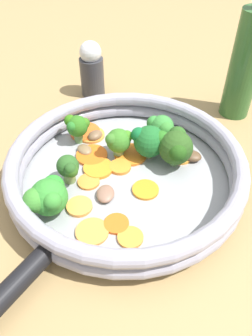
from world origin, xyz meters
TOP-DOWN VIEW (x-y plane):
  - ground_plane at (0.00, 0.00)m, footprint 4.00×4.00m
  - skillet at (0.00, 0.00)m, footprint 0.29×0.29m
  - skillet_rim_wall at (0.00, 0.00)m, footprint 0.31×0.31m
  - skillet_rivet_left at (0.12, 0.08)m, footprint 0.01×0.01m
  - skillet_rivet_right at (0.06, 0.13)m, footprint 0.01×0.01m
  - carrot_slice_0 at (0.01, -0.02)m, footprint 0.03×0.03m
  - carrot_slice_1 at (-0.01, -0.04)m, footprint 0.07×0.07m
  - carrot_slice_2 at (0.01, 0.10)m, footprint 0.03×0.03m
  - carrot_slice_3 at (0.06, 0.05)m, footprint 0.04×0.04m
  - carrot_slice_4 at (0.04, -0.02)m, footprint 0.06×0.06m
  - carrot_slice_5 at (0.05, 0.09)m, footprint 0.04×0.04m
  - carrot_slice_6 at (0.05, 0.01)m, footprint 0.04×0.04m
  - carrot_slice_7 at (0.02, 0.08)m, footprint 0.04×0.04m
  - carrot_slice_8 at (-0.08, -0.03)m, footprint 0.04×0.04m
  - carrot_slice_9 at (0.04, -0.09)m, footprint 0.05×0.05m
  - carrot_slice_10 at (0.04, -0.05)m, footprint 0.06×0.06m
  - carrot_slice_11 at (-0.02, 0.03)m, footprint 0.05×0.05m
  - carrot_slice_12 at (0.05, -0.10)m, footprint 0.06×0.06m
  - broccoli_floret_0 at (-0.04, -0.04)m, footprint 0.05×0.04m
  - broccoli_floret_1 at (-0.07, -0.02)m, footprint 0.05×0.06m
  - broccoli_floret_2 at (0.01, -0.04)m, footprint 0.04×0.03m
  - broccoli_floret_3 at (-0.06, -0.07)m, footprint 0.04×0.04m
  - broccoli_floret_4 at (0.06, -0.08)m, footprint 0.04×0.03m
  - broccoli_floret_5 at (0.10, 0.05)m, footprint 0.05×0.05m
  - broccoli_floret_6 at (0.07, 0.01)m, footprint 0.03×0.03m
  - mushroom_piece_0 at (0.04, -0.09)m, footprint 0.03×0.03m
  - mushroom_piece_1 at (0.03, 0.03)m, footprint 0.03×0.03m
  - mushroom_piece_2 at (0.05, -0.06)m, footprint 0.03×0.03m
  - mushroom_piece_3 at (-0.10, -0.02)m, footprint 0.04×0.03m
  - salt_shaker at (0.03, -0.24)m, footprint 0.04×0.04m
  - oil_bottle at (-0.21, -0.15)m, footprint 0.05×0.05m

SIDE VIEW (x-z plane):
  - ground_plane at x=0.00m, z-range 0.00..0.00m
  - skillet at x=0.00m, z-range 0.00..0.01m
  - carrot_slice_5 at x=0.05m, z-range 0.01..0.01m
  - carrot_slice_2 at x=0.01m, z-range 0.01..0.01m
  - carrot_slice_6 at x=0.05m, z-range 0.01..0.01m
  - carrot_slice_11 at x=-0.02m, z-range 0.01..0.01m
  - carrot_slice_7 at x=0.02m, z-range 0.01..0.01m
  - carrot_slice_9 at x=0.04m, z-range 0.01..0.02m
  - carrot_slice_1 at x=-0.01m, z-range 0.01..0.02m
  - carrot_slice_8 at x=-0.08m, z-range 0.01..0.02m
  - carrot_slice_4 at x=0.04m, z-range 0.01..0.02m
  - carrot_slice_10 at x=0.04m, z-range 0.01..0.02m
  - carrot_slice_3 at x=0.06m, z-range 0.01..0.02m
  - carrot_slice_0 at x=0.01m, z-range 0.01..0.02m
  - carrot_slice_12 at x=0.05m, z-range 0.01..0.02m
  - skillet_rivet_left at x=0.12m, z-range 0.01..0.02m
  - skillet_rivet_right at x=0.06m, z-range 0.01..0.02m
  - mushroom_piece_1 at x=0.03m, z-range 0.01..0.02m
  - mushroom_piece_2 at x=0.05m, z-range 0.01..0.02m
  - mushroom_piece_3 at x=-0.10m, z-range 0.01..0.02m
  - mushroom_piece_0 at x=0.04m, z-range 0.01..0.02m
  - skillet_rim_wall at x=0.00m, z-range 0.01..0.05m
  - broccoli_floret_3 at x=-0.06m, z-range 0.01..0.06m
  - broccoli_floret_6 at x=0.07m, z-range 0.02..0.06m
  - broccoli_floret_2 at x=0.01m, z-range 0.02..0.06m
  - broccoli_floret_5 at x=0.10m, z-range 0.01..0.06m
  - broccoli_floret_4 at x=0.06m, z-range 0.02..0.06m
  - broccoli_floret_0 at x=-0.04m, z-range 0.02..0.07m
  - broccoli_floret_1 at x=-0.07m, z-range 0.02..0.07m
  - salt_shaker at x=0.03m, z-range 0.00..0.10m
  - oil_bottle at x=-0.21m, z-range -0.02..0.20m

